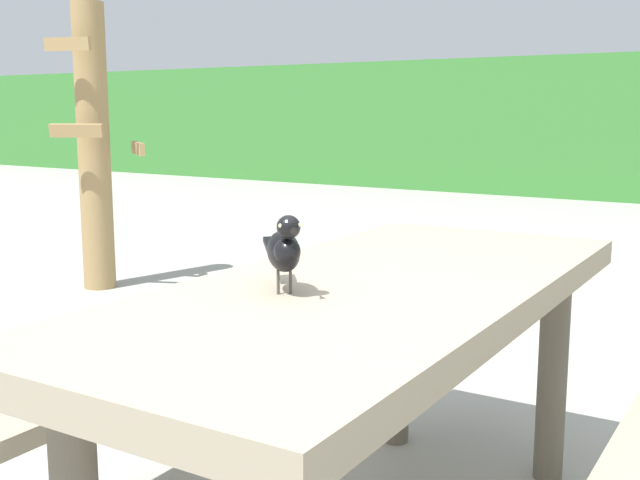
% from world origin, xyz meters
% --- Properties ---
extents(picnic_table_foreground, '(1.72, 1.82, 0.74)m').
position_xyz_m(picnic_table_foreground, '(-0.12, 0.28, 0.56)').
color(picnic_table_foreground, gray).
rests_on(picnic_table_foreground, ground).
extents(bird_grackle, '(0.23, 0.21, 0.18)m').
position_xyz_m(bird_grackle, '(-0.21, 0.05, 0.84)').
color(bird_grackle, black).
rests_on(bird_grackle, picnic_table_foreground).
extents(stalk_post_left_side, '(0.45, 0.67, 1.81)m').
position_xyz_m(stalk_post_left_side, '(-3.14, 2.06, 0.91)').
color(stalk_post_left_side, '#997A4C').
rests_on(stalk_post_left_side, ground).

